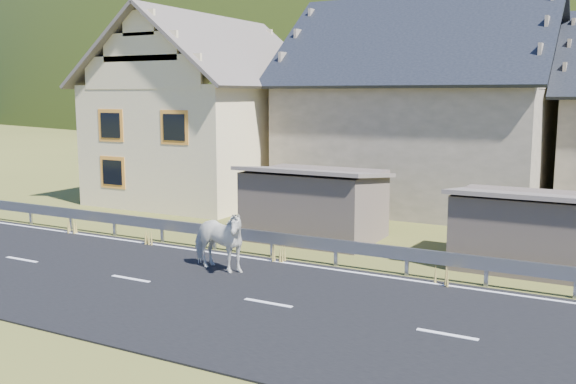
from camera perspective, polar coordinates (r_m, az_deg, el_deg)
The scene contains 10 objects.
ground at distance 14.51m, azimuth -1.77°, elevation -9.99°, with size 160.00×160.00×0.00m, color #43451D.
road at distance 14.50m, azimuth -1.77°, elevation -9.92°, with size 60.00×7.00×0.04m, color black.
lane_markings at distance 14.49m, azimuth -1.77°, elevation -9.82°, with size 60.00×6.60×0.01m, color silver.
guardrail at distance 17.51m, azimuth 4.27°, elevation -4.81°, with size 28.10×0.09×0.75m.
shed_left at distance 20.73m, azimuth 2.40°, elevation -1.15°, with size 4.30×3.30×2.40m, color #69594E.
shed_right at distance 18.42m, azimuth 20.23°, elevation -3.27°, with size 3.80×2.90×2.20m, color #69594E.
house_cream at distance 29.26m, azimuth -7.11°, elevation 8.07°, with size 7.80×9.80×8.30m.
house_stone_a at distance 28.03m, azimuth 12.01°, elevation 8.49°, with size 10.80×9.80×8.90m.
conifer_patch at distance 136.71m, azimuth 1.31°, elevation 9.28°, with size 76.00×50.00×28.00m, color black.
horse at distance 16.93m, azimuth -6.33°, elevation -4.26°, with size 1.96×0.89×1.66m, color silver.
Camera 1 is at (6.88, -11.90, 4.65)m, focal length 40.00 mm.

